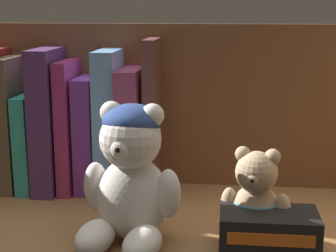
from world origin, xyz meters
The scene contains 14 objects.
shelf_board centered at (0.00, 0.00, 1.00)cm, with size 71.67×28.13×2.00cm, color olive.
shelf_back_panel centered at (0.00, 14.67, 13.84)cm, with size 74.07×1.20×27.67cm, color brown.
book_2 centered at (-26.80, 11.34, 12.97)cm, with size 2.71×10.86×21.94cm, color maroon.
book_3 centered at (-23.88, 11.34, 12.39)cm, with size 2.34×13.28×20.78cm, color brown.
book_4 centered at (-21.19, 11.34, 9.54)cm, with size 2.25×13.50×15.09cm, color teal.
book_5 centered at (-17.98, 11.34, 13.06)cm, with size 3.39×14.47×22.12cm, color #4E2C5E.
book_6 centered at (-14.88, 11.34, 12.15)cm, with size 2.02×12.82×20.29cm, color #922A5C.
book_7 centered at (-12.01, 11.34, 10.89)cm, with size 2.91×11.39×17.78cm, color #6E308B.
book_8 centered at (-8.53, 11.34, 12.97)cm, with size 3.28×12.87×21.94cm, color #689DCD.
book_9 centered at (-4.86, 11.34, 11.64)cm, with size 3.28×14.90×19.29cm, color #7F3559.
book_10 centered at (-1.92, 11.34, 13.83)cm, with size 1.82×11.83×23.67cm, color brown.
teddy_bear_larger centered at (-2.14, -8.19, 10.19)cm, with size 12.87×13.38×17.26cm.
teddy_bear_smaller centered at (12.94, -6.76, 6.66)cm, with size 9.00×9.52×11.87cm.
small_product_box centered at (14.41, -9.69, 4.53)cm, with size 11.39×6.81×5.05cm.
Camera 1 is at (9.02, -68.28, 30.48)cm, focal length 56.82 mm.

